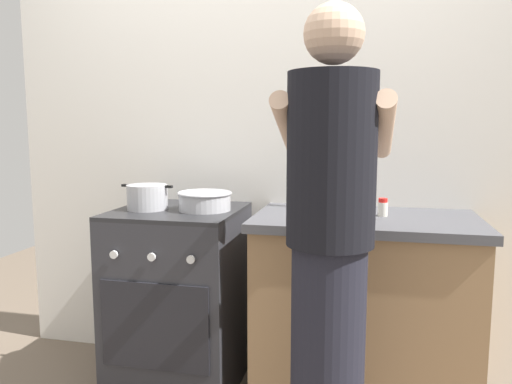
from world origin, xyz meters
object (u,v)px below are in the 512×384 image
object	(u,v)px
pot	(147,197)
mixing_bowl	(205,200)
stove_range	(180,297)
spice_bottle	(383,207)
person	(330,256)
utensil_crock	(321,190)

from	to	relation	value
pot	mixing_bowl	size ratio (longest dim) A/B	0.99
stove_range	spice_bottle	distance (m)	1.09
spice_bottle	person	bearing A→B (deg)	-107.65
mixing_bowl	person	world-z (taller)	person
utensil_crock	spice_bottle	xyz separation A→B (m)	(0.30, -0.17, -0.05)
person	pot	bearing A→B (deg)	150.44
spice_bottle	stove_range	bearing A→B (deg)	-178.23
pot	mixing_bowl	distance (m)	0.28
pot	person	xyz separation A→B (m)	(0.92, -0.52, -0.10)
stove_range	utensil_crock	size ratio (longest dim) A/B	2.71
utensil_crock	person	size ratio (longest dim) A/B	0.20
stove_range	pot	distance (m)	0.53
spice_bottle	person	distance (m)	0.63
pot	utensil_crock	world-z (taller)	utensil_crock
pot	spice_bottle	world-z (taller)	pot
utensil_crock	mixing_bowl	bearing A→B (deg)	-159.87
stove_range	person	world-z (taller)	person
pot	person	bearing A→B (deg)	-29.56
stove_range	spice_bottle	xyz separation A→B (m)	(0.97, 0.03, 0.49)
stove_range	utensil_crock	bearing A→B (deg)	16.15
utensil_crock	person	xyz separation A→B (m)	(0.11, -0.76, -0.13)
utensil_crock	person	distance (m)	0.78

